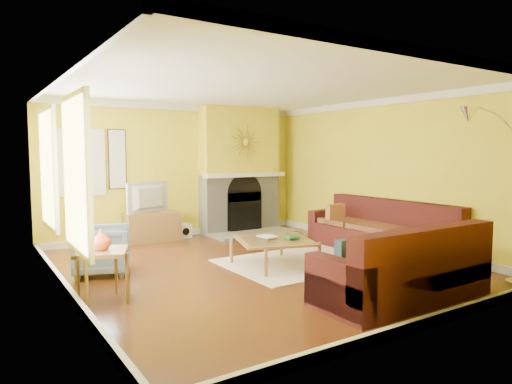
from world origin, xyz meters
TOP-DOWN VIEW (x-y plane):
  - floor at (0.00, 0.00)m, footprint 5.50×6.00m
  - ceiling at (0.00, 0.00)m, footprint 5.50×6.00m
  - wall_back at (0.00, 3.01)m, footprint 5.50×0.02m
  - wall_front at (0.00, -3.01)m, footprint 5.50×0.02m
  - wall_left at (-2.76, 0.00)m, footprint 0.02×6.00m
  - wall_right at (2.76, 0.00)m, footprint 0.02×6.00m
  - baseboard at (0.00, 0.00)m, footprint 5.50×6.00m
  - crown_molding at (0.00, 0.00)m, footprint 5.50×6.00m
  - window_left_near at (-2.72, 1.30)m, footprint 0.06×1.22m
  - window_left_far at (-2.72, -0.60)m, footprint 0.06×1.22m
  - window_back at (-1.90, 2.96)m, footprint 0.82×0.06m
  - wall_art at (-1.25, 2.97)m, footprint 0.34×0.04m
  - fireplace at (1.35, 2.80)m, footprint 1.80×0.40m
  - mantel at (1.35, 2.56)m, footprint 1.92×0.22m
  - hearth at (1.35, 2.25)m, footprint 1.80×0.70m
  - sunburst at (1.35, 2.57)m, footprint 0.70×0.04m
  - rug at (0.72, -0.19)m, footprint 2.40×1.80m
  - sectional_sofa at (1.11, -0.82)m, footprint 3.29×3.77m
  - coffee_table at (0.22, -0.14)m, footprint 1.36×1.36m
  - media_console at (-0.68, 2.74)m, footprint 1.04×0.47m
  - tv at (-0.68, 2.74)m, footprint 0.98×0.50m
  - subwoofer at (-0.00, 2.79)m, footprint 0.28×0.28m
  - armchair at (-2.11, 0.81)m, footprint 0.96×0.94m
  - side_table at (-2.42, -0.43)m, footprint 0.72×0.72m
  - vase at (-2.42, -0.43)m, footprint 0.23×0.23m
  - book at (0.06, -0.03)m, footprint 0.24×0.31m
  - arc_lamp at (1.72, -2.73)m, footprint 1.41×0.36m

SIDE VIEW (x-z plane):
  - floor at x=0.00m, z-range -0.02..0.00m
  - rug at x=0.72m, z-range 0.00..0.02m
  - hearth at x=1.35m, z-range 0.00..0.06m
  - baseboard at x=0.00m, z-range 0.00..0.12m
  - subwoofer at x=0.00m, z-range 0.00..0.28m
  - coffee_table at x=0.22m, z-range 0.00..0.42m
  - media_console at x=-0.68m, z-range 0.00..0.57m
  - side_table at x=-2.42m, z-range 0.00..0.61m
  - armchair at x=-2.11m, z-range 0.00..0.69m
  - book at x=0.06m, z-range 0.42..0.45m
  - sectional_sofa at x=1.11m, z-range 0.00..0.90m
  - vase at x=-2.42m, z-range 0.61..0.85m
  - tv at x=-0.68m, z-range 0.57..1.15m
  - arc_lamp at x=1.72m, z-range 0.00..2.23m
  - mantel at x=1.35m, z-range 1.21..1.29m
  - wall_back at x=0.00m, z-range 0.00..2.70m
  - wall_front at x=0.00m, z-range 0.00..2.70m
  - wall_left at x=-2.76m, z-range 0.00..2.70m
  - wall_right at x=2.76m, z-range 0.00..2.70m
  - fireplace at x=1.35m, z-range 0.00..2.70m
  - window_left_near at x=-2.72m, z-range 0.64..2.36m
  - window_left_far at x=-2.72m, z-range 0.64..2.36m
  - window_back at x=-1.90m, z-range 0.94..2.16m
  - wall_art at x=-1.25m, z-range 1.03..2.17m
  - sunburst at x=1.35m, z-range 1.60..2.30m
  - crown_molding at x=0.00m, z-range 2.58..2.70m
  - ceiling at x=0.00m, z-range 2.70..2.72m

